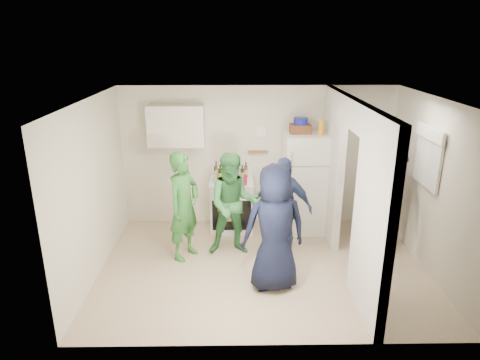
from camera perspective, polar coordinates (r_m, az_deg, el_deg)
name	(u,v)px	position (r m, az deg, el deg)	size (l,w,h in m)	color
floor	(262,267)	(6.56, 3.02, -11.53)	(4.80, 4.80, 0.00)	#C9B08E
wall_back	(258,156)	(7.64, 2.35, 3.15)	(4.80, 4.80, 0.00)	silver
wall_front	(275,245)	(4.47, 4.71, -8.67)	(4.80, 4.80, 0.00)	silver
wall_left	(93,190)	(6.33, -19.02, -1.25)	(3.40, 3.40, 0.00)	silver
wall_right	(433,188)	(6.64, 24.36, -1.00)	(3.40, 3.40, 0.00)	silver
ceiling	(266,100)	(5.72, 3.45, 10.64)	(4.80, 4.80, 0.00)	white
partition_pier_back	(332,166)	(7.24, 12.14, 1.84)	(0.12, 1.20, 2.50)	silver
partition_pier_front	(373,221)	(5.25, 17.30, -5.20)	(0.12, 1.20, 2.50)	silver
partition_header	(355,115)	(5.96, 15.12, 8.42)	(0.12, 1.00, 0.40)	silver
stove	(232,205)	(7.57, -1.11, -3.34)	(0.76, 0.64, 0.91)	white
upper_cabinet	(176,126)	(7.38, -8.52, 7.19)	(0.95, 0.34, 0.70)	silver
fridge	(304,183)	(7.50, 8.53, -0.39)	(0.72, 0.70, 1.74)	white
wicker_basket	(300,129)	(7.28, 8.05, 6.78)	(0.35, 0.25, 0.15)	brown
blue_bowl	(301,121)	(7.25, 8.09, 7.79)	(0.24, 0.24, 0.11)	navy
yellow_cup_stack_top	(321,128)	(7.18, 10.79, 6.88)	(0.09, 0.09, 0.25)	#FFA715
wall_clock	(261,132)	(7.52, 2.79, 6.41)	(0.22, 0.22, 0.03)	white
spice_shelf	(258,152)	(7.57, 2.38, 3.78)	(0.35, 0.08, 0.03)	olive
nook_window	(430,157)	(6.69, 23.96, 2.80)	(0.03, 0.70, 0.80)	black
nook_window_frame	(429,157)	(6.69, 23.85, 2.81)	(0.04, 0.76, 0.86)	white
nook_valance	(430,133)	(6.60, 24.04, 5.73)	(0.04, 0.82, 0.18)	white
yellow_cup_stack_stove	(224,178)	(7.17, -2.10, 0.30)	(0.09, 0.09, 0.25)	yellow
red_cup	(245,181)	(7.21, 0.61, -0.13)	(0.09, 0.09, 0.12)	red
person_green_left	(184,206)	(6.55, -7.48, -3.50)	(0.61, 0.40, 1.69)	#317B34
person_green_center	(233,204)	(6.62, -0.88, -3.28)	(0.80, 0.62, 1.64)	#39823E
person_denim	(282,207)	(6.63, 5.63, -3.58)	(0.93, 0.39, 1.59)	navy
person_navy	(274,228)	(5.72, 4.61, -6.42)	(0.86, 0.56, 1.76)	black
person_nook	(382,198)	(6.99, 18.37, -2.30)	(1.17, 0.67, 1.81)	black
bottle_a	(216,170)	(7.47, -3.19, 1.34)	(0.06, 0.06, 0.32)	brown
bottle_b	(220,173)	(7.29, -2.63, 0.89)	(0.08, 0.08, 0.32)	#184216
bottle_c	(226,169)	(7.51, -1.89, 1.41)	(0.07, 0.07, 0.31)	silver
bottle_d	(233,175)	(7.31, -0.88, 0.73)	(0.07, 0.07, 0.26)	#672D12
bottle_e	(237,168)	(7.54, -0.40, 1.55)	(0.06, 0.06, 0.33)	#ABB0BE
bottle_f	(242,173)	(7.39, 0.31, 0.98)	(0.06, 0.06, 0.27)	#153A16
bottle_g	(246,170)	(7.49, 0.79, 1.31)	(0.06, 0.06, 0.29)	brown
bottle_h	(215,175)	(7.25, -3.38, 0.69)	(0.07, 0.07, 0.30)	#A7ABB3
bottle_i	(233,171)	(7.47, -0.90, 1.27)	(0.08, 0.08, 0.30)	#49280C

